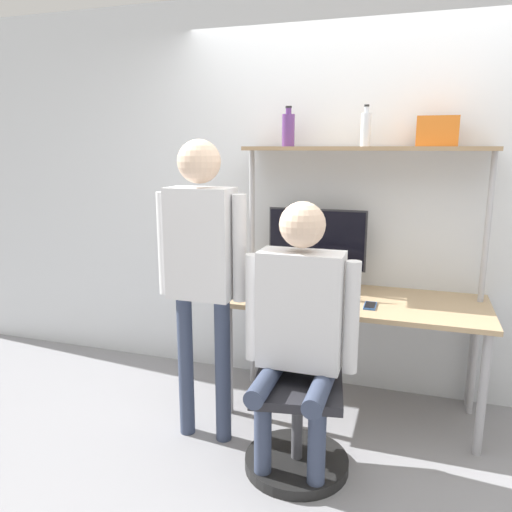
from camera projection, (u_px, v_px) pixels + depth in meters
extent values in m
plane|color=gray|center=(342.00, 438.00, 2.97)|extent=(12.00, 12.00, 0.00)
cube|color=silver|center=(366.00, 200.00, 3.38)|extent=(8.00, 0.06, 2.70)
cube|color=tan|center=(355.00, 301.00, 3.15)|extent=(1.61, 0.69, 0.03)
cylinder|color=#A5A5AA|center=(229.00, 360.00, 3.20)|extent=(0.05, 0.05, 0.73)
cylinder|color=#A5A5AA|center=(482.00, 395.00, 2.74)|extent=(0.05, 0.05, 0.73)
cylinder|color=#A5A5AA|center=(257.00, 329.00, 3.73)|extent=(0.05, 0.05, 0.73)
cylinder|color=#A5A5AA|center=(473.00, 354.00, 3.28)|extent=(0.05, 0.05, 0.73)
cube|color=#997A56|center=(365.00, 148.00, 3.12)|extent=(1.53, 0.32, 0.02)
cylinder|color=#B2B2B7|center=(252.00, 269.00, 3.53)|extent=(0.04, 0.04, 1.70)
cylinder|color=#B2B2B7|center=(482.00, 288.00, 3.07)|extent=(0.04, 0.04, 1.70)
cylinder|color=#333338|center=(315.00, 286.00, 3.42)|extent=(0.21, 0.21, 0.01)
cylinder|color=#333338|center=(316.00, 276.00, 3.41)|extent=(0.06, 0.06, 0.12)
cube|color=#333338|center=(317.00, 239.00, 3.36)|extent=(0.66, 0.01, 0.41)
cube|color=black|center=(317.00, 239.00, 3.35)|extent=(0.64, 0.02, 0.39)
cube|color=silver|center=(323.00, 301.00, 3.09)|extent=(0.35, 0.23, 0.01)
cube|color=black|center=(322.00, 301.00, 3.07)|extent=(0.29, 0.13, 0.00)
cube|color=silver|center=(326.00, 280.00, 3.14)|extent=(0.35, 0.07, 0.22)
cube|color=black|center=(326.00, 280.00, 3.14)|extent=(0.30, 0.06, 0.19)
cube|color=#264C8C|center=(370.00, 306.00, 2.99)|extent=(0.07, 0.15, 0.01)
cube|color=black|center=(370.00, 305.00, 2.99)|extent=(0.06, 0.13, 0.00)
cylinder|color=black|center=(296.00, 462.00, 2.70)|extent=(0.56, 0.56, 0.06)
cylinder|color=#4C4C51|center=(297.00, 425.00, 2.65)|extent=(0.06, 0.06, 0.38)
cube|color=#26262B|center=(298.00, 387.00, 2.61)|extent=(0.53, 0.53, 0.05)
cube|color=#26262B|center=(301.00, 328.00, 2.76)|extent=(0.41, 0.11, 0.45)
cylinder|color=#38425B|center=(263.00, 438.00, 2.54)|extent=(0.09, 0.09, 0.49)
cylinder|color=#38425B|center=(317.00, 448.00, 2.45)|extent=(0.09, 0.09, 0.49)
cylinder|color=#38425B|center=(265.00, 383.00, 2.50)|extent=(0.10, 0.38, 0.10)
cylinder|color=#38425B|center=(319.00, 391.00, 2.42)|extent=(0.10, 0.38, 0.10)
cube|color=silver|center=(301.00, 310.00, 2.55)|extent=(0.43, 0.20, 0.60)
cylinder|color=silver|center=(253.00, 307.00, 2.63)|extent=(0.08, 0.08, 0.57)
cylinder|color=silver|center=(352.00, 318.00, 2.47)|extent=(0.08, 0.08, 0.57)
sphere|color=beige|center=(302.00, 225.00, 2.45)|extent=(0.23, 0.23, 0.23)
cylinder|color=#38425B|center=(186.00, 365.00, 2.95)|extent=(0.09, 0.09, 0.87)
cylinder|color=#38425B|center=(223.00, 371.00, 2.88)|extent=(0.09, 0.09, 0.87)
cube|color=silver|center=(201.00, 243.00, 2.75)|extent=(0.36, 0.20, 0.62)
cylinder|color=silver|center=(165.00, 244.00, 2.83)|extent=(0.08, 0.08, 0.59)
cylinder|color=silver|center=(240.00, 249.00, 2.69)|extent=(0.08, 0.08, 0.59)
sphere|color=beige|center=(199.00, 161.00, 2.66)|extent=(0.24, 0.24, 0.24)
cylinder|color=silver|center=(366.00, 130.00, 3.09)|extent=(0.06, 0.06, 0.20)
cylinder|color=silver|center=(367.00, 110.00, 3.07)|extent=(0.03, 0.03, 0.04)
cylinder|color=black|center=(367.00, 106.00, 3.06)|extent=(0.03, 0.03, 0.01)
cylinder|color=#593372|center=(288.00, 130.00, 3.25)|extent=(0.08, 0.08, 0.20)
cylinder|color=#593372|center=(289.00, 111.00, 3.22)|extent=(0.04, 0.04, 0.04)
cylinder|color=black|center=(289.00, 107.00, 3.21)|extent=(0.04, 0.04, 0.01)
cube|color=#D1661E|center=(437.00, 131.00, 2.97)|extent=(0.24, 0.17, 0.18)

